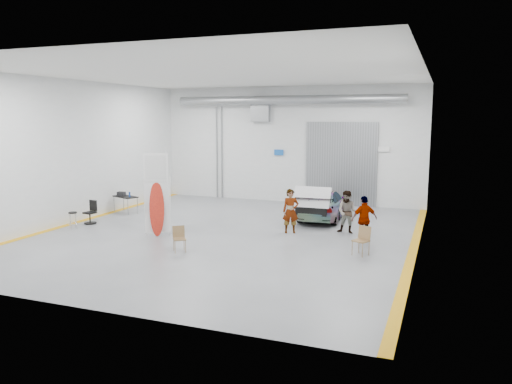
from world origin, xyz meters
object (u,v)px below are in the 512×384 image
(folding_chair_far, at_px, (361,246))
(work_table, at_px, (124,196))
(sedan_car, at_px, (323,204))
(surfboard_display, at_px, (154,201))
(person_a, at_px, (291,211))
(person_b, at_px, (348,212))
(person_c, at_px, (364,219))
(shop_stool, at_px, (73,221))
(folding_chair_near, at_px, (180,244))
(office_chair, at_px, (91,214))

(folding_chair_far, height_order, work_table, work_table)
(sedan_car, relative_size, surfboard_display, 1.34)
(person_a, bearing_deg, person_b, -3.71)
(sedan_car, height_order, folding_chair_far, sedan_car)
(person_c, bearing_deg, surfboard_display, -21.02)
(person_a, bearing_deg, shop_stool, 173.45)
(sedan_car, distance_m, surfboard_display, 7.61)
(folding_chair_near, height_order, office_chair, office_chair)
(person_a, xyz_separation_m, folding_chair_far, (3.06, -2.22, -0.56))
(shop_stool, relative_size, office_chair, 0.71)
(person_a, bearing_deg, surfboard_display, -176.94)
(person_a, height_order, work_table, person_a)
(person_c, height_order, folding_chair_near, person_c)
(sedan_car, bearing_deg, person_b, 118.67)
(sedan_car, relative_size, person_b, 2.68)
(person_a, xyz_separation_m, work_table, (-8.48, 1.18, -0.08))
(folding_chair_far, distance_m, office_chair, 11.44)
(person_a, distance_m, person_b, 2.19)
(person_b, distance_m, office_chair, 10.63)
(person_a, distance_m, folding_chair_far, 3.82)
(folding_chair_near, bearing_deg, person_b, 7.12)
(surfboard_display, xyz_separation_m, shop_stool, (-3.68, -0.17, -1.00))
(sedan_car, distance_m, person_c, 4.38)
(work_table, bearing_deg, surfboard_display, -42.25)
(person_a, height_order, office_chair, person_a)
(person_c, relative_size, folding_chair_near, 1.98)
(person_a, xyz_separation_m, folding_chair_near, (-2.66, -3.93, -0.59))
(person_b, bearing_deg, office_chair, -165.57)
(sedan_car, distance_m, folding_chair_near, 7.86)
(person_a, relative_size, person_c, 1.02)
(person_a, relative_size, shop_stool, 2.51)
(person_c, distance_m, folding_chair_far, 1.87)
(sedan_car, relative_size, folding_chair_far, 4.71)
(person_c, xyz_separation_m, shop_stool, (-11.24, -2.01, -0.50))
(person_a, height_order, folding_chair_far, person_a)
(person_a, xyz_separation_m, person_c, (2.88, -0.44, -0.02))
(folding_chair_near, relative_size, office_chair, 0.88)
(person_c, xyz_separation_m, work_table, (-11.36, 1.62, -0.06))
(person_b, bearing_deg, person_c, -51.72)
(shop_stool, height_order, office_chair, office_chair)
(person_b, height_order, shop_stool, person_b)
(surfboard_display, relative_size, office_chair, 3.44)
(person_c, distance_m, office_chair, 11.28)
(folding_chair_near, xyz_separation_m, work_table, (-5.82, 5.11, 0.52))
(sedan_car, distance_m, folding_chair_far, 6.04)
(person_a, relative_size, office_chair, 1.78)
(office_chair, bearing_deg, person_a, 18.97)
(shop_stool, xyz_separation_m, office_chair, (0.00, 1.08, 0.08))
(person_b, distance_m, folding_chair_near, 6.65)
(person_a, height_order, folding_chair_near, person_a)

